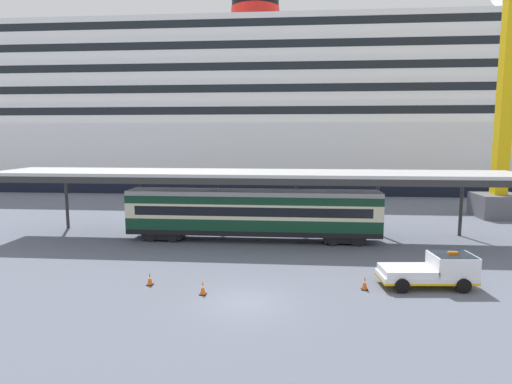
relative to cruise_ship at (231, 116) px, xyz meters
name	(u,v)px	position (x,y,z in m)	size (l,w,h in m)	color
ground_plane	(246,303)	(8.73, -55.41, -11.87)	(400.00, 400.00, 0.00)	slate
cruise_ship	(231,116)	(0.00, 0.00, 0.00)	(160.87, 31.88, 35.81)	black
platform_canopy	(253,175)	(7.89, -42.03, -6.54)	(41.68, 6.12, 5.58)	#BBBBBB
train_carriage	(253,213)	(7.89, -42.46, -9.57)	(20.14, 2.81, 4.11)	black
service_truck	(435,270)	(19.11, -52.16, -10.88)	(5.36, 2.61, 2.02)	white
traffic_cone_near	(150,279)	(3.01, -53.33, -11.51)	(0.36, 0.36, 0.74)	black
traffic_cone_mid	(365,283)	(15.09, -53.02, -11.49)	(0.36, 0.36, 0.77)	black
traffic_cone_far	(203,288)	(6.33, -54.52, -11.50)	(0.36, 0.36, 0.76)	black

